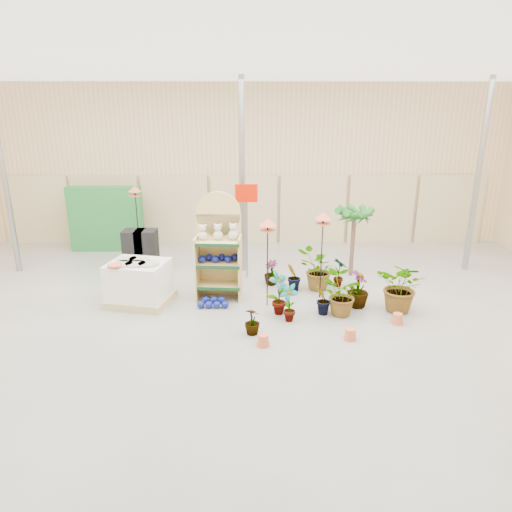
{
  "coord_description": "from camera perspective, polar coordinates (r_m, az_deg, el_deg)",
  "views": [
    {
      "loc": [
        0.21,
        -7.12,
        3.77
      ],
      "look_at": [
        0.3,
        1.5,
        1.0
      ],
      "focal_mm": 32.0,
      "sensor_mm": 36.0,
      "label": 1
    }
  ],
  "objects": [
    {
      "name": "trellis_stock",
      "position": [
        13.27,
        -18.22,
        4.43
      ],
      "size": [
        2.0,
        0.3,
        1.8
      ],
      "primitive_type": "cube",
      "color": "#21712E",
      "rests_on": "ground"
    },
    {
      "name": "display_shelf",
      "position": [
        9.44,
        -4.68,
        0.76
      ],
      "size": [
        0.96,
        0.64,
        2.21
      ],
      "rotation": [
        0.0,
        0.0,
        -0.07
      ],
      "color": "tan",
      "rests_on": "ground"
    },
    {
      "name": "potted_plant_11",
      "position": [
        10.25,
        1.9,
        -2.06
      ],
      "size": [
        0.45,
        0.45,
        0.57
      ],
      "primitive_type": "imported",
      "rotation": [
        0.0,
        0.0,
        5.46
      ],
      "color": "#1D5E1C",
      "rests_on": "ground"
    },
    {
      "name": "potted_plant_2",
      "position": [
        8.84,
        10.42,
        -4.78
      ],
      "size": [
        0.96,
        0.91,
        0.83
      ],
      "primitive_type": "imported",
      "rotation": [
        0.0,
        0.0,
        2.7
      ],
      "color": "#1D5E1C",
      "rests_on": "ground"
    },
    {
      "name": "room",
      "position": [
        8.18,
        -2.08,
        6.84
      ],
      "size": [
        15.2,
        12.1,
        4.7
      ],
      "color": "gray",
      "rests_on": "ground"
    },
    {
      "name": "potted_plant_5",
      "position": [
        9.88,
        4.74,
        -2.63
      ],
      "size": [
        0.39,
        0.43,
        0.65
      ],
      "primitive_type": "imported",
      "rotation": [
        0.0,
        0.0,
        4.4
      ],
      "color": "#1D5E1C",
      "rests_on": "ground"
    },
    {
      "name": "bird_table_right",
      "position": [
        9.22,
        8.4,
        4.65
      ],
      "size": [
        0.34,
        0.34,
        1.83
      ],
      "color": "black",
      "rests_on": "ground"
    },
    {
      "name": "potted_plant_7",
      "position": [
        8.05,
        -0.46,
        -8.14
      ],
      "size": [
        0.36,
        0.36,
        0.49
      ],
      "primitive_type": "imported",
      "rotation": [
        0.0,
        0.0,
        2.76
      ],
      "color": "#1D5E1C",
      "rests_on": "ground"
    },
    {
      "name": "teddy_bears",
      "position": [
        9.24,
        -4.64,
        2.87
      ],
      "size": [
        0.81,
        0.21,
        0.34
      ],
      "color": "beige",
      "rests_on": "display_shelf"
    },
    {
      "name": "potted_plant_4",
      "position": [
        10.27,
        10.35,
        -1.97
      ],
      "size": [
        0.39,
        0.44,
        0.69
      ],
      "primitive_type": "imported",
      "rotation": [
        0.0,
        0.0,
        2.05
      ],
      "color": "#1D5E1C",
      "rests_on": "ground"
    },
    {
      "name": "potted_plant_3",
      "position": [
        9.3,
        12.65,
        -4.04
      ],
      "size": [
        0.52,
        0.52,
        0.76
      ],
      "primitive_type": "imported",
      "rotation": [
        0.0,
        0.0,
        1.3
      ],
      "color": "#1D5E1C",
      "rests_on": "ground"
    },
    {
      "name": "offer_sign",
      "position": [
        10.33,
        -1.2,
        5.52
      ],
      "size": [
        0.5,
        0.08,
        2.2
      ],
      "color": "gray",
      "rests_on": "ground"
    },
    {
      "name": "potted_plant_10",
      "position": [
        9.25,
        17.81,
        -3.67
      ],
      "size": [
        1.23,
        1.21,
        1.03
      ],
      "primitive_type": "imported",
      "rotation": [
        0.0,
        0.0,
        5.6
      ],
      "color": "#1D5E1C",
      "rests_on": "ground"
    },
    {
      "name": "palm",
      "position": [
        10.74,
        12.21,
        5.18
      ],
      "size": [
        0.7,
        0.7,
        1.75
      ],
      "color": "brown",
      "rests_on": "ground"
    },
    {
      "name": "charcoal_planters",
      "position": [
        11.49,
        -14.19,
        0.74
      ],
      "size": [
        0.8,
        0.5,
        1.0
      ],
      "color": "black",
      "rests_on": "ground"
    },
    {
      "name": "gazing_balls_shelf",
      "position": [
        9.37,
        -4.71,
        -0.29
      ],
      "size": [
        0.81,
        0.28,
        0.15
      ],
      "color": "navy",
      "rests_on": "display_shelf"
    },
    {
      "name": "bird_table_back",
      "position": [
        11.96,
        -14.9,
        7.8
      ],
      "size": [
        0.34,
        0.34,
        1.95
      ],
      "color": "black",
      "rests_on": "ground"
    },
    {
      "name": "gazing_balls_floor",
      "position": [
        9.24,
        -5.36,
        -5.82
      ],
      "size": [
        0.63,
        0.39,
        0.15
      ],
      "color": "navy",
      "rests_on": "ground"
    },
    {
      "name": "potted_plant_9",
      "position": [
        8.84,
        8.37,
        -5.49
      ],
      "size": [
        0.38,
        0.41,
        0.6
      ],
      "primitive_type": "imported",
      "rotation": [
        0.0,
        0.0,
        4.27
      ],
      "color": "#1D5E1C",
      "rests_on": "ground"
    },
    {
      "name": "bird_table_front",
      "position": [
        8.74,
        1.48,
        3.91
      ],
      "size": [
        0.34,
        0.34,
        1.8
      ],
      "color": "black",
      "rests_on": "ground"
    },
    {
      "name": "pallet_stack",
      "position": [
        9.53,
        -14.43,
        -3.24
      ],
      "size": [
        1.42,
        1.26,
        0.91
      ],
      "rotation": [
        0.0,
        0.0,
        -0.22
      ],
      "color": "tan",
      "rests_on": "ground"
    },
    {
      "name": "potted_plant_8",
      "position": [
        8.5,
        4.13,
        -5.86
      ],
      "size": [
        0.44,
        0.46,
        0.72
      ],
      "primitive_type": "imported",
      "rotation": [
        0.0,
        0.0,
        5.4
      ],
      "color": "#1D5E1C",
      "rests_on": "ground"
    },
    {
      "name": "potted_plant_6",
      "position": [
        9.97,
        7.73,
        -1.74
      ],
      "size": [
        1.09,
        1.07,
        0.92
      ],
      "primitive_type": "imported",
      "rotation": [
        0.0,
        0.0,
        3.8
      ],
      "color": "#1D5E1C",
      "rests_on": "ground"
    },
    {
      "name": "potted_plant_0",
      "position": [
        8.73,
        2.86,
        -4.65
      ],
      "size": [
        0.54,
        0.55,
        0.87
      ],
      "primitive_type": "imported",
      "rotation": [
        0.0,
        0.0,
        0.81
      ],
      "color": "#1D5E1C",
      "rests_on": "ground"
    }
  ]
}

